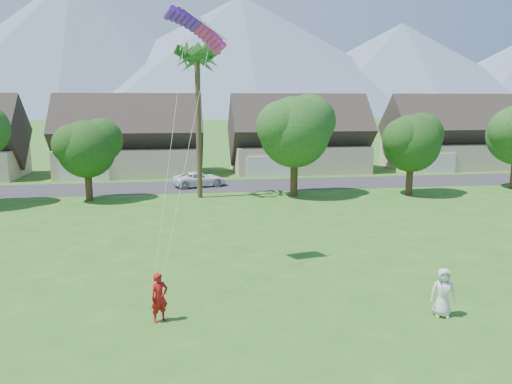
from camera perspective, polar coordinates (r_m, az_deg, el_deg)
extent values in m
plane|color=#2D6019|center=(15.83, 5.79, -20.48)|extent=(500.00, 500.00, 0.00)
cube|color=#2D2D30|center=(47.94, -4.29, 0.71)|extent=(90.00, 7.00, 0.01)
imported|color=#A41212|center=(19.17, -10.99, -11.75)|extent=(0.81, 0.73, 1.87)
imported|color=silver|center=(20.52, 20.59, -10.70)|extent=(1.05, 0.82, 1.89)
imported|color=white|center=(47.73, -6.48, 1.47)|extent=(5.46, 3.61, 1.39)
cone|color=slate|center=(279.23, -19.93, 15.41)|extent=(190.00, 190.00, 70.00)
cone|color=slate|center=(276.11, -1.66, 15.24)|extent=(240.00, 240.00, 62.00)
cone|color=slate|center=(300.22, 16.16, 13.32)|extent=(200.00, 200.00, 50.00)
cube|color=beige|center=(56.78, -14.13, 3.47)|extent=(15.00, 8.00, 3.00)
cube|color=#382D28|center=(56.49, -14.27, 6.78)|extent=(15.75, 8.15, 8.15)
cube|color=silver|center=(53.42, -19.00, 2.36)|extent=(4.80, 0.12, 2.20)
cube|color=beige|center=(58.10, 4.90, 3.90)|extent=(15.00, 8.00, 3.00)
cube|color=#382D28|center=(57.82, 4.96, 7.14)|extent=(15.75, 8.15, 8.15)
cube|color=silver|center=(53.35, 1.52, 2.92)|extent=(4.80, 0.12, 2.20)
cube|color=beige|center=(65.19, 21.41, 3.93)|extent=(15.00, 8.00, 3.00)
cube|color=#382D28|center=(64.93, 21.61, 6.81)|extent=(15.75, 8.15, 8.15)
cube|color=silver|center=(59.67, 19.81, 3.11)|extent=(4.80, 0.12, 2.20)
cylinder|color=#47301C|center=(42.87, -18.55, 0.49)|extent=(0.56, 0.56, 2.18)
sphere|color=#214916|center=(42.47, -18.80, 4.65)|extent=(4.62, 4.62, 4.62)
cylinder|color=#47301C|center=(42.73, 4.35, 1.41)|extent=(0.62, 0.62, 2.82)
sphere|color=#214916|center=(42.29, 4.43, 6.84)|extent=(5.98, 5.98, 5.98)
cylinder|color=#47301C|center=(45.15, 17.11, 1.14)|extent=(0.58, 0.58, 2.30)
sphere|color=#214916|center=(44.76, 17.34, 5.32)|extent=(4.90, 4.90, 4.90)
cylinder|color=#4C3D26|center=(41.70, -6.59, 7.50)|extent=(0.44, 0.44, 12.00)
sphere|color=#286021|center=(41.85, -6.77, 16.14)|extent=(3.00, 3.00, 3.00)
cube|color=#5E1BD1|center=(24.32, -8.52, 18.22)|extent=(1.62, 1.23, 0.50)
cube|color=#CF268F|center=(24.38, -4.87, 18.28)|extent=(1.62, 1.23, 0.50)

